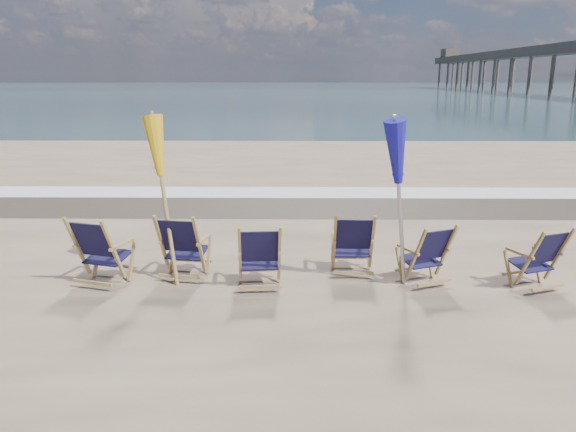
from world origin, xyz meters
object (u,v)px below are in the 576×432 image
beach_chair_2 (279,257)px  beach_chair_1 (199,248)px  beach_chair_4 (446,253)px  beach_chair_3 (372,245)px  beach_chair_0 (114,253)px  fishing_pier (573,63)px  beach_chair_5 (559,257)px  umbrella_yellow (163,154)px  umbrella_blue (403,158)px

beach_chair_2 → beach_chair_1: bearing=-20.3°
beach_chair_2 → beach_chair_4: 2.38m
beach_chair_4 → beach_chair_3: bearing=-39.5°
beach_chair_0 → beach_chair_3: beach_chair_0 is taller
beach_chair_1 → beach_chair_2: (1.16, -0.32, -0.02)m
beach_chair_0 → beach_chair_1: 1.18m
beach_chair_1 → fishing_pier: fishing_pier is taller
beach_chair_5 → umbrella_yellow: (-5.51, 0.27, 1.39)m
beach_chair_5 → umbrella_yellow: umbrella_yellow is taller
beach_chair_1 → beach_chair_3: size_ratio=1.03×
beach_chair_2 → fishing_pier: fishing_pier is taller
beach_chair_1 → beach_chair_4: bearing=-171.8°
beach_chair_0 → beach_chair_3: bearing=-155.1°
beach_chair_3 → umbrella_yellow: size_ratio=0.41×
beach_chair_5 → umbrella_yellow: bearing=-24.9°
fishing_pier → beach_chair_0: bearing=-119.1°
umbrella_blue → beach_chair_1: bearing=175.0°
beach_chair_1 → beach_chair_3: (2.51, 0.23, -0.02)m
beach_chair_1 → beach_chair_3: 2.52m
beach_chair_0 → beach_chair_5: 6.18m
beach_chair_0 → umbrella_blue: 4.16m
umbrella_blue → fishing_pier: fishing_pier is taller
beach_chair_4 → umbrella_yellow: (-3.99, 0.10, 1.40)m
beach_chair_0 → beach_chair_5: size_ratio=1.12×
umbrella_blue → fishing_pier: bearing=63.3°
beach_chair_2 → beach_chair_5: size_ratio=1.04×
beach_chair_4 → fishing_pier: 80.67m
beach_chair_0 → beach_chair_3: (3.65, 0.54, -0.03)m
beach_chair_5 → fishing_pier: (34.23, 72.37, 4.18)m
beach_chair_3 → umbrella_yellow: umbrella_yellow is taller
umbrella_yellow → beach_chair_1: bearing=-6.0°
beach_chair_1 → umbrella_yellow: bearing=3.1°
beach_chair_0 → umbrella_blue: (3.94, 0.06, 1.33)m
beach_chair_2 → umbrella_yellow: bearing=-17.6°
beach_chair_4 → fishing_pier: (35.74, 72.20, 4.18)m
beach_chair_1 → umbrella_yellow: 1.43m
beach_chair_1 → beach_chair_2: size_ratio=1.05×
umbrella_yellow → umbrella_blue: umbrella_yellow is taller
beach_chair_2 → umbrella_blue: umbrella_blue is taller
beach_chair_4 → umbrella_yellow: umbrella_yellow is taller
beach_chair_2 → beach_chair_5: 3.88m
beach_chair_4 → umbrella_blue: (-0.72, -0.19, 1.39)m
beach_chair_4 → beach_chair_2: bearing=-17.3°
beach_chair_4 → beach_chair_5: 1.53m
beach_chair_0 → umbrella_yellow: (0.67, 0.36, 1.34)m
beach_chair_2 → fishing_pier: 81.98m
beach_chair_5 → beach_chair_2: bearing=-20.6°
beach_chair_4 → fishing_pier: fishing_pier is taller
umbrella_blue → beach_chair_3: bearing=121.7°
beach_chair_5 → beach_chair_0: bearing=-21.3°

